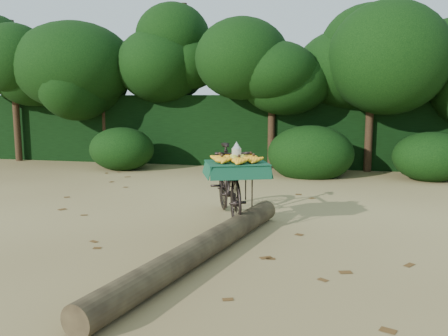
# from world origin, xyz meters

# --- Properties ---
(ground) EXTENTS (80.00, 80.00, 0.00)m
(ground) POSITION_xyz_m (0.00, 0.00, 0.00)
(ground) COLOR tan
(ground) RESTS_ON ground
(vendor_bicycle) EXTENTS (1.26, 1.93, 1.09)m
(vendor_bicycle) POSITION_xyz_m (0.53, 0.23, 0.56)
(vendor_bicycle) COLOR black
(vendor_bicycle) RESTS_ON ground
(fallen_log) EXTENTS (1.16, 3.80, 0.28)m
(fallen_log) POSITION_xyz_m (0.60, -1.53, 0.14)
(fallen_log) COLOR brown
(fallen_log) RESTS_ON ground
(hedge_backdrop) EXTENTS (26.00, 1.80, 1.80)m
(hedge_backdrop) POSITION_xyz_m (0.00, 6.30, 0.90)
(hedge_backdrop) COLOR black
(hedge_backdrop) RESTS_ON ground
(tree_row) EXTENTS (14.50, 2.00, 4.00)m
(tree_row) POSITION_xyz_m (-0.65, 5.50, 2.00)
(tree_row) COLOR black
(tree_row) RESTS_ON ground
(bush_clumps) EXTENTS (8.80, 1.70, 0.90)m
(bush_clumps) POSITION_xyz_m (0.50, 4.30, 0.45)
(bush_clumps) COLOR black
(bush_clumps) RESTS_ON ground
(leaf_litter) EXTENTS (7.00, 7.30, 0.01)m
(leaf_litter) POSITION_xyz_m (0.00, 0.65, 0.01)
(leaf_litter) COLOR #543616
(leaf_litter) RESTS_ON ground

